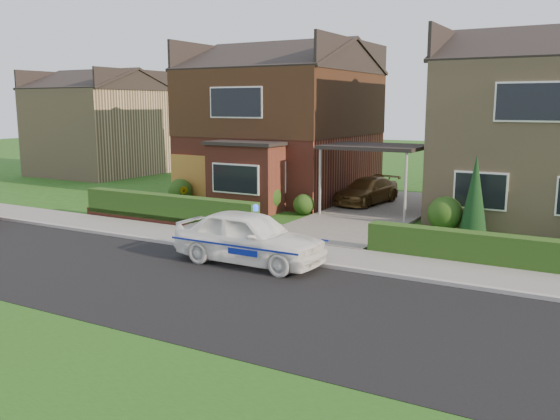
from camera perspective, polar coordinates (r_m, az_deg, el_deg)
The scene contains 24 objects.
ground at distance 14.28m, azimuth -6.96°, elevation -7.54°, with size 120.00×120.00×0.00m, color #214412.
road at distance 14.28m, azimuth -6.96°, elevation -7.54°, with size 60.00×6.00×0.02m, color black.
kerb at distance 16.71m, azimuth -0.72°, elevation -4.63°, with size 60.00×0.16×0.12m, color #9E9993.
sidewalk at distance 17.60m, azimuth 1.00°, elevation -3.90°, with size 60.00×2.00×0.10m, color slate.
grass_verge at distance 10.96m, azimuth -23.16°, elevation -13.94°, with size 60.00×4.00×0.01m, color #214412.
driveway at distance 23.76m, azimuth 8.99°, elevation -0.32°, with size 3.80×12.00×0.12m, color #666059.
house_left at distance 28.46m, azimuth 0.23°, elevation 9.11°, with size 7.50×9.53×7.25m.
house_right at distance 25.02m, azimuth 24.39°, elevation 7.74°, with size 7.50×8.06×7.25m.
carport_link at distance 23.39m, azimuth 9.13°, elevation 5.93°, with size 3.80×3.00×2.77m.
garage_door at distance 26.74m, azimuth -8.56°, elevation 3.00°, with size 2.20×0.10×2.10m, color brown.
dwarf_wall at distance 21.78m, azimuth -10.97°, elevation -1.01°, with size 7.70×0.25×0.36m, color brown.
hedge_left at distance 21.93m, azimuth -10.70°, elevation -1.40°, with size 7.50×0.55×0.90m, color #193611.
hedge_right at distance 16.98m, azimuth 20.67°, elevation -5.27°, with size 7.50×0.55×0.80m, color #193611.
shrub_left_far at distance 26.61m, azimuth -9.57°, elevation 1.83°, with size 1.08×1.08×1.08m, color #193611.
shrub_left_mid at distance 23.86m, azimuth -1.45°, elevation 1.31°, with size 1.32×1.32×1.32m, color #193611.
shrub_left_near at distance 23.39m, azimuth 2.29°, elevation 0.53°, with size 0.84×0.84×0.84m, color #193611.
shrub_right_near at distance 21.23m, azimuth 15.59°, elevation -0.33°, with size 1.20×1.20×1.20m, color #193611.
conifer_a at distance 20.71m, azimuth 18.23°, elevation 1.24°, with size 0.90×0.90×2.60m, color black.
neighbour_left at distance 38.98m, azimuth -16.86°, elevation 7.17°, with size 6.50×7.00×5.20m, color #9E8460.
police_car at distance 16.19m, azimuth -2.97°, elevation -2.67°, with size 3.95×4.31×1.63m.
driveway_car at distance 25.70m, azimuth 8.38°, elevation 1.85°, with size 1.52×3.75×1.09m, color brown.
potted_plant_a at distance 24.55m, azimuth -11.80°, elevation 0.66°, with size 0.39×0.26×0.74m, color gray.
potted_plant_b at distance 25.91m, azimuth -9.33°, elevation 1.35°, with size 0.47×0.38×0.85m, color gray.
potted_plant_c at distance 23.04m, azimuth -10.75°, elevation 0.17°, with size 0.45×0.45×0.81m, color gray.
Camera 1 is at (8.16, -10.90, 4.32)m, focal length 38.00 mm.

